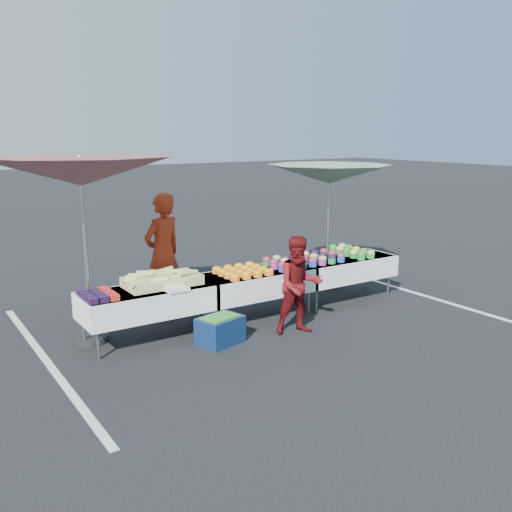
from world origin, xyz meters
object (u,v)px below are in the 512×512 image
table_left (148,301)px  storage_bin (220,329)px  table_center (256,282)px  customer (299,285)px  table_right (343,267)px  vendor (163,254)px  umbrella_right (329,175)px  umbrella_left (80,173)px

table_left → storage_bin: table_left is taller
table_center → customer: bearing=-80.4°
table_right → vendor: 3.09m
table_center → storage_bin: size_ratio=2.70×
umbrella_right → table_center: bearing=-159.4°
umbrella_right → storage_bin: umbrella_right is taller
table_right → umbrella_right: size_ratio=0.74×
umbrella_left → table_center: bearing=-9.1°
table_right → umbrella_right: bearing=67.9°
table_center → table_right: (1.80, 0.00, 0.00)m
table_center → table_right: bearing=0.0°
umbrella_right → customer: bearing=-139.1°
table_center → umbrella_right: size_ratio=0.74×
umbrella_right → storage_bin: (-3.15, -1.45, -1.90)m
table_left → storage_bin: size_ratio=2.70×
customer → vendor: bearing=138.8°
table_left → customer: 2.16m
table_left → umbrella_right: (3.92, 0.80, 1.52)m
umbrella_left → storage_bin: bearing=-35.4°
table_center → customer: 0.93m
customer → storage_bin: bearing=-175.4°
table_left → table_right: (3.60, 0.00, 0.00)m
table_left → customer: customer is taller
vendor → storage_bin: vendor is taller
vendor → storage_bin: size_ratio=2.82×
table_left → umbrella_right: umbrella_right is taller
table_left → vendor: (0.73, 1.07, 0.39)m
table_left → customer: bearing=-24.9°
vendor → umbrella_right: bearing=157.1°
customer → storage_bin: (-1.18, 0.26, -0.51)m
table_center → vendor: 1.57m
table_left → umbrella_right: size_ratio=0.74×
table_center → vendor: (-1.07, 1.07, 0.39)m
table_right → umbrella_left: size_ratio=0.72×
umbrella_left → umbrella_right: size_ratio=1.03×
storage_bin → umbrella_left: bearing=129.3°
table_left → storage_bin: 1.08m
table_left → storage_bin: bearing=-39.9°
umbrella_right → storage_bin: 3.95m
table_center → customer: (0.15, -0.91, 0.13)m
table_left → umbrella_left: (-0.70, 0.40, 1.77)m
vendor → umbrella_right: umbrella_right is taller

